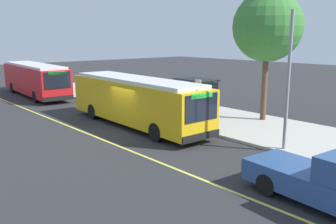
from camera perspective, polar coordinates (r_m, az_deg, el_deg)
ground_plane at (r=21.45m, az=-6.33°, el=-2.82°), size 120.00×120.00×0.00m
sidewalk_curb at (r=25.23m, az=4.93°, el=-0.43°), size 44.00×6.40×0.15m
lane_stripe_center at (r=20.33m, az=-11.44°, el=-3.79°), size 36.00×0.14×0.01m
transit_bus_main at (r=22.09m, az=-5.02°, el=1.91°), size 11.45×2.90×2.95m
transit_bus_second at (r=35.73m, az=-20.17°, el=4.95°), size 11.70×3.30×2.95m
pickup_truck at (r=12.70m, az=24.59°, el=-10.09°), size 5.55×2.45×1.85m
bus_shelter at (r=24.62m, az=4.41°, el=3.63°), size 2.90×1.60×2.48m
waiting_bench at (r=24.76m, az=4.48°, el=0.66°), size 1.60×0.48×0.95m
route_sign_post at (r=21.38m, az=4.75°, el=2.51°), size 0.44×0.08×2.80m
pedestrian_commuter at (r=24.98m, az=-1.90°, el=1.92°), size 0.24×0.40×1.69m
street_tree_near_shelter at (r=23.62m, az=15.36°, el=12.76°), size 4.30×4.30×7.99m
utility_pole at (r=17.53m, az=18.35°, el=4.57°), size 0.16×0.16×6.40m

